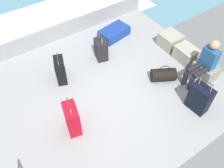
% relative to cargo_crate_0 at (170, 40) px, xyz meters
% --- Properties ---
extents(ground_plane, '(4.40, 5.20, 0.06)m').
position_rel_cargo_crate_0_xyz_m(ground_plane, '(0.30, -2.19, -0.21)').
color(ground_plane, '#939699').
extents(gunwale_port, '(0.06, 5.20, 0.45)m').
position_rel_cargo_crate_0_xyz_m(gunwale_port, '(-1.87, -2.19, 0.04)').
color(gunwale_port, '#939699').
rests_on(gunwale_port, ground_plane).
extents(railing_port, '(0.04, 4.20, 1.02)m').
position_rel_cargo_crate_0_xyz_m(railing_port, '(-1.87, -2.19, 0.60)').
color(railing_port, silver).
rests_on(railing_port, ground_plane).
extents(sea_wake, '(12.00, 12.00, 0.01)m').
position_rel_cargo_crate_0_xyz_m(sea_wake, '(-3.30, -2.19, -0.52)').
color(sea_wake, '#598C9E').
rests_on(sea_wake, ground_plane).
extents(cargo_crate_0, '(0.55, 0.48, 0.36)m').
position_rel_cargo_crate_0_xyz_m(cargo_crate_0, '(0.00, 0.00, 0.00)').
color(cargo_crate_0, '#9E9989').
rests_on(cargo_crate_0, ground_plane).
extents(cargo_crate_1, '(0.55, 0.42, 0.35)m').
position_rel_cargo_crate_0_xyz_m(cargo_crate_1, '(0.59, -0.04, -0.01)').
color(cargo_crate_1, '#9E9989').
rests_on(cargo_crate_1, ground_plane).
extents(cargo_crate_2, '(0.55, 0.40, 0.35)m').
position_rel_cargo_crate_0_xyz_m(cargo_crate_2, '(1.25, -0.09, -0.00)').
color(cargo_crate_2, gray).
rests_on(cargo_crate_2, ground_plane).
extents(passenger_seated, '(0.34, 0.66, 1.05)m').
position_rel_cargo_crate_0_xyz_m(passenger_seated, '(1.25, -0.27, 0.36)').
color(passenger_seated, '#26598C').
rests_on(passenger_seated, ground_plane).
extents(suitcase_0, '(0.47, 0.34, 0.68)m').
position_rel_cargo_crate_0_xyz_m(suitcase_0, '(-0.49, -2.85, 0.11)').
color(suitcase_0, black).
rests_on(suitcase_0, ground_plane).
extents(suitcase_2, '(0.46, 0.32, 0.81)m').
position_rel_cargo_crate_0_xyz_m(suitcase_2, '(0.80, -3.23, 0.15)').
color(suitcase_2, '#B70C1E').
rests_on(suitcase_2, ground_plane).
extents(suitcase_3, '(0.60, 0.86, 0.24)m').
position_rel_cargo_crate_0_xyz_m(suitcase_3, '(-1.13, -0.97, -0.06)').
color(suitcase_3, navy).
rests_on(suitcase_3, ground_plane).
extents(suitcase_4, '(0.41, 0.34, 0.69)m').
position_rel_cargo_crate_0_xyz_m(suitcase_4, '(-0.61, -1.72, 0.08)').
color(suitcase_4, black).
rests_on(suitcase_4, ground_plane).
extents(suitcase_5, '(0.45, 0.29, 0.83)m').
position_rel_cargo_crate_0_xyz_m(suitcase_5, '(1.78, -0.91, 0.14)').
color(suitcase_5, black).
rests_on(suitcase_5, ground_plane).
extents(duffel_bag, '(0.52, 0.62, 0.43)m').
position_rel_cargo_crate_0_xyz_m(duffel_bag, '(0.80, -0.95, -0.03)').
color(duffel_bag, black).
rests_on(duffel_bag, ground_plane).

